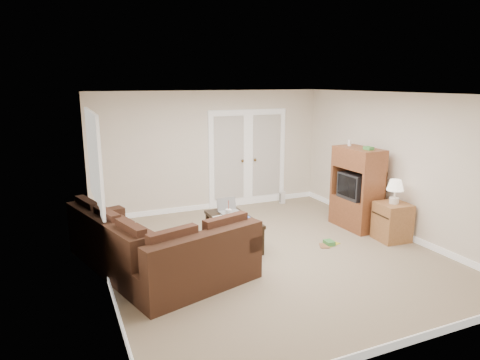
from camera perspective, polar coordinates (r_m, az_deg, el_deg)
name	(u,v)px	position (r m, az deg, el deg)	size (l,w,h in m)	color
floor	(270,253)	(6.93, 3.99, -9.74)	(5.50, 5.50, 0.00)	tan
ceiling	(272,94)	(6.39, 4.35, 11.40)	(5.00, 5.50, 0.02)	white
wall_left	(101,194)	(5.85, -18.10, -1.75)	(0.02, 5.50, 2.50)	white
wall_right	(397,165)	(8.00, 20.25, 1.93)	(0.02, 5.50, 2.50)	white
wall_back	(210,151)	(9.03, -3.96, 3.89)	(5.00, 0.02, 2.50)	white
wall_front	(405,235)	(4.40, 21.12, -6.82)	(5.00, 0.02, 2.50)	white
baseboards	(270,251)	(6.91, 4.00, -9.36)	(5.00, 5.50, 0.10)	white
french_doors	(248,158)	(9.35, 1.05, 2.90)	(1.80, 0.05, 2.13)	white
window_left	(94,158)	(6.77, -18.84, 2.74)	(0.05, 1.92, 1.42)	white
sectional_sofa	(153,253)	(6.22, -11.56, -9.52)	(2.44, 2.79, 0.82)	#3E2417
coffee_table	(233,230)	(7.15, -0.92, -6.69)	(0.61, 1.20, 0.81)	black
tv_armoire	(357,188)	(8.18, 15.31, -1.01)	(0.54, 0.95, 1.62)	brown
side_cabinet	(392,219)	(7.79, 19.67, -4.87)	(0.55, 0.55, 1.07)	#A36B3B
space_heater	(282,197)	(9.64, 5.66, -2.33)	(0.11, 0.09, 0.27)	white
floor_magazine	(331,244)	(7.46, 11.98, -8.29)	(0.27, 0.21, 0.01)	gold
floor_greenbox	(329,243)	(7.39, 11.80, -8.19)	(0.14, 0.18, 0.07)	#418D40
floor_book	(320,246)	(7.31, 10.58, -8.61)	(0.16, 0.21, 0.02)	brown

